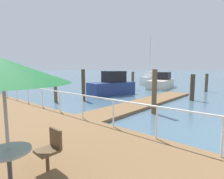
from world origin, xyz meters
TOP-DOWN VIEW (x-y plane):
  - ground_plane at (0.00, 20.00)m, footprint 300.00×300.00m
  - floating_dock at (3.17, 7.95)m, footprint 13.35×2.00m
  - boardwalk_railing at (-3.15, 7.45)m, footprint 0.06×25.39m
  - dock_piling_0 at (1.09, 6.14)m, footprint 0.29×0.29m
  - dock_piling_1 at (-0.66, 13.68)m, footprint 0.26×0.26m
  - dock_piling_2 at (13.81, 6.33)m, footprint 0.32×0.32m
  - dock_piling_3 at (1.17, 12.51)m, footprint 0.30×0.30m
  - dock_piling_4 at (10.01, 13.69)m, footprint 0.34×0.34m
  - dock_piling_5 at (6.99, 5.80)m, footprint 0.35×0.35m
  - moored_boat_2 at (14.22, 11.90)m, footprint 6.92×3.45m
  - moored_boat_3 at (5.20, 12.93)m, footprint 4.94×3.09m
  - moored_boat_4 at (18.00, 15.80)m, footprint 4.59×1.90m
  - cafe_table_round at (-7.11, 4.84)m, footprint 0.80×0.80m
  - patio_umbrella at (-7.11, 4.84)m, footprint 2.38×2.38m
  - cafe_chair_0 at (-6.26, 4.82)m, footprint 0.48×0.45m

SIDE VIEW (x-z plane):
  - ground_plane at x=0.00m, z-range 0.00..0.00m
  - floating_dock at x=3.17m, z-range 0.00..0.18m
  - moored_boat_2 at x=14.22m, z-range -0.30..1.77m
  - moored_boat_4 at x=18.00m, z-range -3.00..4.64m
  - dock_piling_1 at x=-0.66m, z-range 0.00..1.78m
  - moored_boat_3 at x=5.20m, z-range -0.28..2.06m
  - cafe_chair_0 at x=-6.26m, z-range 0.48..1.38m
  - dock_piling_2 at x=13.81m, z-range 0.00..2.02m
  - cafe_table_round at x=-7.11m, z-range 0.70..1.44m
  - dock_piling_5 at x=6.99m, z-range 0.00..2.15m
  - dock_piling_4 at x=10.01m, z-range 0.00..2.18m
  - boardwalk_railing at x=-3.15m, z-range 0.71..1.79m
  - dock_piling_3 at x=1.17m, z-range 0.00..2.54m
  - dock_piling_0 at x=1.09m, z-range 0.00..2.58m
  - patio_umbrella at x=-7.11m, z-range 1.39..3.82m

